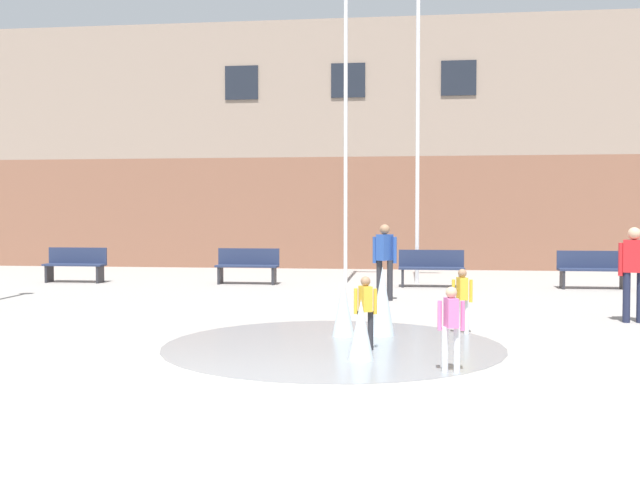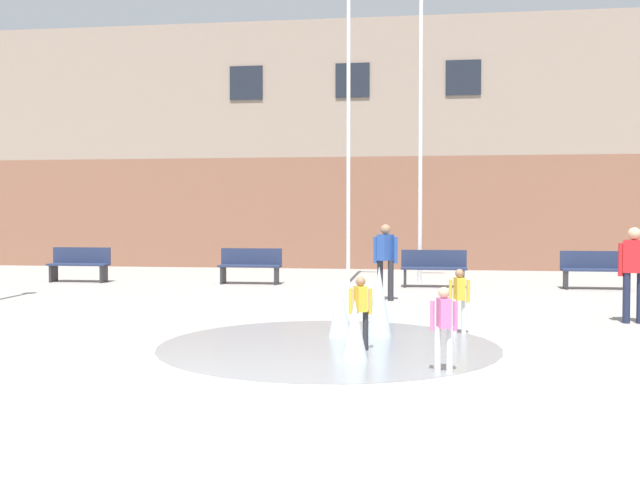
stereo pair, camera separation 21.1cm
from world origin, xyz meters
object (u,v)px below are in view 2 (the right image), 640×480
adult_near_bench (385,256)px  park_bench_center (250,265)px  child_running (444,322)px  park_bench_far_left (80,264)px  flagpole_right (422,107)px  park_bench_under_right_flagpole (434,268)px  child_in_fountain (459,296)px  park_bench_far_right (596,269)px  adult_in_red (634,267)px  flagpole_left (350,103)px  child_with_pink_shirt (360,307)px

adult_near_bench → park_bench_center: bearing=83.0°
child_running → park_bench_far_left: bearing=-150.7°
adult_near_bench → flagpole_right: 5.28m
park_bench_far_left → park_bench_center: bearing=1.4°
park_bench_under_right_flagpole → child_in_fountain: bearing=-87.7°
park_bench_far_right → adult_in_red: size_ratio=1.01×
child_in_fountain → flagpole_left: (-2.46, 7.97, 4.09)m
park_bench_far_left → child_in_fountain: child_in_fountain is taller
flagpole_left → child_in_fountain: bearing=-72.8°
park_bench_center → adult_in_red: adult_in_red is taller
park_bench_far_left → park_bench_under_right_flagpole: (9.24, -0.09, 0.00)m
flagpole_right → flagpole_left: bearing=180.0°
park_bench_far_left → park_bench_under_right_flagpole: 9.24m
child_running → child_with_pink_shirt: 1.65m
park_bench_far_left → child_in_fountain: 11.97m
park_bench_far_left → park_bench_far_right: bearing=-0.2°
park_bench_far_right → child_with_pink_shirt: child_with_pink_shirt is taller
child_running → adult_in_red: (3.20, 4.30, 0.35)m
child_with_pink_shirt → child_in_fountain: same height
park_bench_far_left → park_bench_far_right: (13.07, -0.04, 0.00)m
park_bench_far_right → child_in_fountain: (-3.53, -7.19, 0.10)m
park_bench_far_left → child_in_fountain: bearing=-37.2°
child_with_pink_shirt → flagpole_right: (0.75, 9.48, 3.94)m
child_running → child_with_pink_shirt: bearing=-153.4°
park_bench_under_right_flagpole → adult_near_bench: bearing=-109.1°
park_bench_center → child_in_fountain: (4.95, -7.34, 0.10)m
park_bench_under_right_flagpole → park_bench_far_right: same height
park_bench_far_right → child_with_pink_shirt: 9.98m
park_bench_under_right_flagpole → park_bench_far_right: 3.82m
child_running → child_with_pink_shirt: same height
child_running → child_in_fountain: 2.79m
child_with_pink_shirt → flagpole_left: (-1.10, 9.48, 4.09)m
child_running → adult_in_red: size_ratio=0.62×
flagpole_left → adult_near_bench: bearing=-73.4°
adult_in_red → flagpole_right: 8.16m
park_bench_under_right_flagpole → flagpole_left: bearing=159.0°
park_bench_far_right → adult_near_bench: size_ratio=1.01×
park_bench_far_right → adult_near_bench: adult_near_bench is taller
child_with_pink_shirt → park_bench_far_right: bearing=-54.1°
park_bench_far_left → adult_in_red: adult_in_red is taller
park_bench_far_left → flagpole_right: size_ratio=0.19×
adult_in_red → park_bench_under_right_flagpole: bearing=-45.3°
child_running → flagpole_right: 11.44m
park_bench_far_left → adult_in_red: (12.44, -5.70, 0.45)m
flagpole_left → flagpole_right: size_ratio=1.04×
park_bench_under_right_flagpole → adult_near_bench: 3.19m
adult_in_red → adult_near_bench: bearing=-16.8°
park_bench_center → park_bench_under_right_flagpole: same height
child_in_fountain → park_bench_far_right: bearing=-39.9°
park_bench_center → adult_near_bench: 4.85m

